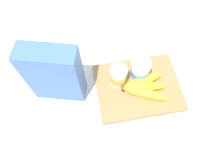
% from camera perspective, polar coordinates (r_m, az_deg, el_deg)
% --- Properties ---
extents(ground_plane, '(2.40, 2.40, 0.00)m').
position_cam_1_polar(ground_plane, '(0.83, 6.85, -1.15)').
color(ground_plane, white).
extents(cutting_board, '(0.32, 0.25, 0.02)m').
position_cam_1_polar(cutting_board, '(0.82, 6.92, -0.83)').
color(cutting_board, '#A37A4C').
rests_on(cutting_board, ground_plane).
extents(cereal_box, '(0.19, 0.12, 0.25)m').
position_cam_1_polar(cereal_box, '(0.73, -15.13, 2.46)').
color(cereal_box, '#4770B7').
rests_on(cereal_box, ground_plane).
extents(yogurt_cup_front, '(0.06, 0.06, 0.08)m').
position_cam_1_polar(yogurt_cup_front, '(0.78, 1.73, 2.14)').
color(yogurt_cup_front, white).
rests_on(yogurt_cup_front, cutting_board).
extents(yogurt_cup_back, '(0.07, 0.07, 0.08)m').
position_cam_1_polar(yogurt_cup_back, '(0.80, 7.51, 3.73)').
color(yogurt_cup_back, white).
rests_on(yogurt_cup_back, cutting_board).
extents(banana_bunch, '(0.17, 0.14, 0.04)m').
position_cam_1_polar(banana_bunch, '(0.79, 8.64, -0.73)').
color(banana_bunch, yellow).
rests_on(banana_bunch, cutting_board).
extents(spoon, '(0.06, 0.13, 0.01)m').
position_cam_1_polar(spoon, '(0.90, 20.53, 1.53)').
color(spoon, silver).
rests_on(spoon, ground_plane).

